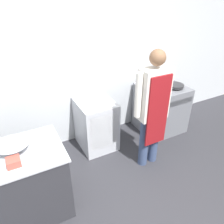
% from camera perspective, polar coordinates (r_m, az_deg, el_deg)
% --- Properties ---
extents(wall_back, '(8.00, 0.05, 2.70)m').
position_cam_1_polar(wall_back, '(3.57, -8.82, 11.99)').
color(wall_back, silver).
rests_on(wall_back, ground_plane).
extents(prep_counter, '(1.11, 0.75, 0.90)m').
position_cam_1_polar(prep_counter, '(2.84, -23.43, -17.29)').
color(prep_counter, '#2D2D33').
rests_on(prep_counter, ground_plane).
extents(stove, '(0.79, 0.76, 0.89)m').
position_cam_1_polar(stove, '(4.22, 12.56, 1.01)').
color(stove, slate).
rests_on(stove, ground_plane).
extents(fridge_unit, '(0.57, 0.66, 0.85)m').
position_cam_1_polar(fridge_unit, '(3.68, -4.20, -3.20)').
color(fridge_unit, silver).
rests_on(fridge_unit, ground_plane).
extents(person_cook, '(0.59, 0.24, 1.78)m').
position_cam_1_polar(person_cook, '(3.05, 10.66, 1.60)').
color(person_cook, '#38476B').
rests_on(person_cook, ground_plane).
extents(mixing_bowl, '(0.35, 0.35, 0.10)m').
position_cam_1_polar(mixing_bowl, '(2.56, -24.44, -8.42)').
color(mixing_bowl, '#B2B5BC').
rests_on(mixing_bowl, prep_counter).
extents(plastic_tub, '(0.13, 0.13, 0.08)m').
position_cam_1_polar(plastic_tub, '(2.39, -24.34, -11.81)').
color(plastic_tub, '#B24C3F').
rests_on(plastic_tub, prep_counter).
extents(stock_pot, '(0.27, 0.27, 0.27)m').
position_cam_1_polar(stock_pot, '(3.96, 10.27, 8.75)').
color(stock_pot, '#B2B5BC').
rests_on(stock_pot, stove).
extents(saute_pan, '(0.29, 0.29, 0.05)m').
position_cam_1_polar(saute_pan, '(4.03, 16.22, 6.65)').
color(saute_pan, '#262628').
rests_on(saute_pan, stove).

